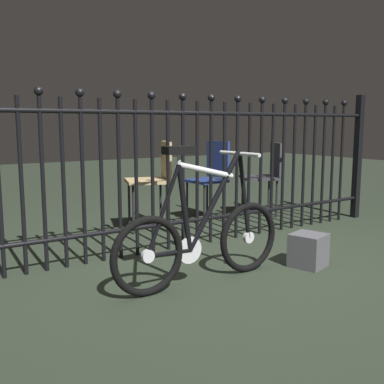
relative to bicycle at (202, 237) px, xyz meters
name	(u,v)px	position (x,y,z in m)	size (l,w,h in m)	color
ground_plane	(225,265)	(0.36, 0.21, -0.32)	(20.00, 20.00, 0.00)	#262F23
iron_fence	(174,168)	(0.28, 0.82, 0.38)	(4.72, 0.07, 1.37)	black
bicycle	(202,237)	(0.00, 0.00, 0.00)	(1.33, 0.40, 0.92)	black
chair_navy	(211,173)	(1.26, 1.65, 0.20)	(0.41, 0.40, 0.87)	black
chair_charcoal	(266,172)	(1.93, 1.48, 0.19)	(0.54, 0.54, 0.84)	black
chair_tan	(155,175)	(0.50, 1.55, 0.24)	(0.52, 0.52, 0.88)	black
display_crate	(308,250)	(0.86, -0.15, -0.19)	(0.23, 0.23, 0.25)	#4C4C51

